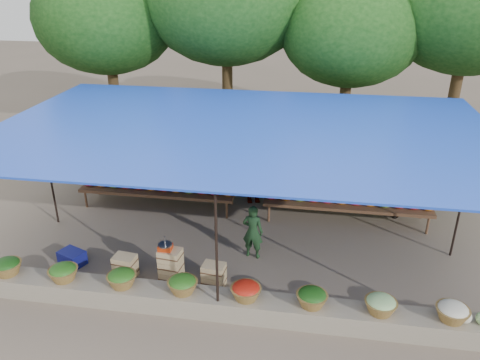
% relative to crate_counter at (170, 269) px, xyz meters
% --- Properties ---
extents(ground, '(60.00, 60.00, 0.00)m').
position_rel_crate_counter_xyz_m(ground, '(1.21, 1.95, -0.31)').
color(ground, '#65594A').
rests_on(ground, ground).
extents(stone_curb, '(10.60, 0.55, 0.40)m').
position_rel_crate_counter_xyz_m(stone_curb, '(1.21, -0.80, -0.11)').
color(stone_curb, gray).
rests_on(stone_curb, ground).
extents(stall_canopy, '(10.80, 6.60, 2.82)m').
position_rel_crate_counter_xyz_m(stall_canopy, '(1.21, 2.02, 2.36)').
color(stall_canopy, black).
rests_on(stall_canopy, ground).
extents(produce_baskets, '(8.98, 0.58, 0.34)m').
position_rel_crate_counter_xyz_m(produce_baskets, '(1.11, -0.80, 0.25)').
color(produce_baskets, brown).
rests_on(produce_baskets, stone_curb).
extents(netting_backdrop, '(10.60, 0.06, 2.50)m').
position_rel_crate_counter_xyz_m(netting_backdrop, '(1.21, 5.10, 0.94)').
color(netting_backdrop, '#204D1B').
rests_on(netting_backdrop, ground).
extents(tree_row, '(16.51, 5.50, 7.12)m').
position_rel_crate_counter_xyz_m(tree_row, '(1.71, 8.04, 4.39)').
color(tree_row, '#342013').
rests_on(tree_row, ground).
extents(fruit_table_left, '(4.21, 0.95, 0.93)m').
position_rel_crate_counter_xyz_m(fruit_table_left, '(-1.28, 3.30, 0.30)').
color(fruit_table_left, '#553222').
rests_on(fruit_table_left, ground).
extents(fruit_table_right, '(4.21, 0.95, 0.93)m').
position_rel_crate_counter_xyz_m(fruit_table_right, '(3.72, 3.30, 0.30)').
color(fruit_table_right, '#553222').
rests_on(fruit_table_right, ground).
extents(crate_counter, '(2.39, 0.39, 0.77)m').
position_rel_crate_counter_xyz_m(crate_counter, '(0.00, 0.00, 0.00)').
color(crate_counter, tan).
rests_on(crate_counter, ground).
extents(weighing_scale, '(0.29, 0.29, 0.30)m').
position_rel_crate_counter_xyz_m(weighing_scale, '(-0.06, 0.00, 0.53)').
color(weighing_scale, red).
rests_on(weighing_scale, crate_counter).
extents(vendor_seated, '(0.51, 0.37, 1.28)m').
position_rel_crate_counter_xyz_m(vendor_seated, '(1.56, 1.20, 0.33)').
color(vendor_seated, '#1A391E').
rests_on(vendor_seated, ground).
extents(customer_left, '(0.83, 0.69, 1.53)m').
position_rel_crate_counter_xyz_m(customer_left, '(-2.15, 3.82, 0.45)').
color(customer_left, slate).
rests_on(customer_left, ground).
extents(customer_mid, '(1.35, 1.01, 1.87)m').
position_rel_crate_counter_xyz_m(customer_mid, '(1.22, 3.90, 0.62)').
color(customer_mid, slate).
rests_on(customer_mid, ground).
extents(customer_right, '(0.93, 0.90, 1.55)m').
position_rel_crate_counter_xyz_m(customer_right, '(4.99, 3.74, 0.47)').
color(customer_right, slate).
rests_on(customer_right, ground).
extents(blue_crate_front, '(0.51, 0.38, 0.30)m').
position_rel_crate_counter_xyz_m(blue_crate_front, '(-2.43, -0.63, -0.16)').
color(blue_crate_front, navy).
rests_on(blue_crate_front, ground).
extents(blue_crate_back, '(0.64, 0.56, 0.32)m').
position_rel_crate_counter_xyz_m(blue_crate_back, '(-2.31, 0.26, -0.15)').
color(blue_crate_back, navy).
rests_on(blue_crate_back, ground).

